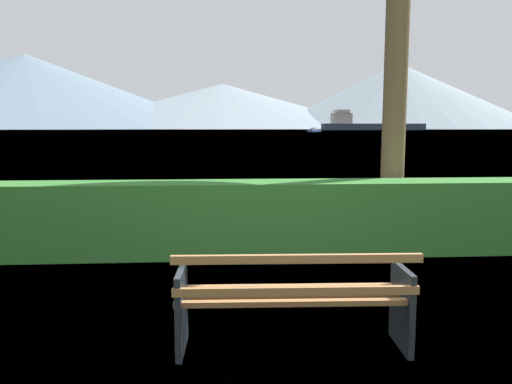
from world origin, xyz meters
TOP-DOWN VIEW (x-y plane):
  - ground_plane at (0.00, 0.00)m, footprint 1400.00×1400.00m
  - water_surface at (0.00, 306.53)m, footprint 620.00×620.00m
  - park_bench at (-0.00, -0.06)m, footprint 1.91×0.63m
  - hedge_row at (0.00, 3.12)m, footprint 10.08×0.77m
  - cargo_ship_large at (88.57, 303.07)m, footprint 65.47×13.17m
  - fishing_boat_near at (34.91, 187.54)m, footprint 6.43×7.05m
  - distant_hills at (-74.39, 567.73)m, footprint 765.16×433.49m

SIDE VIEW (x-z plane):
  - ground_plane at x=0.00m, z-range 0.00..0.00m
  - water_surface at x=0.00m, z-range 0.00..0.00m
  - park_bench at x=0.00m, z-range 0.00..0.87m
  - hedge_row at x=0.00m, z-range 0.00..1.04m
  - fishing_boat_near at x=34.91m, z-range -0.24..1.40m
  - cargo_ship_large at x=88.57m, z-range -2.70..9.56m
  - distant_hills at x=-74.39m, z-range -4.79..75.79m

